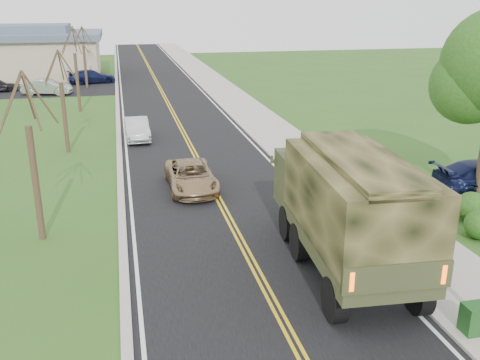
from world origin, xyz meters
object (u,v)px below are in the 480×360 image
object	(u,v)px
sedan_silver	(137,129)
utility_box_near	(474,319)
suv_champagne	(191,176)
military_truck	(347,203)

from	to	relation	value
sedan_silver	utility_box_near	world-z (taller)	sedan_silver
sedan_silver	utility_box_near	size ratio (longest dim) A/B	4.99
suv_champagne	utility_box_near	bearing A→B (deg)	-67.25
military_truck	utility_box_near	bearing A→B (deg)	-61.93
sedan_silver	utility_box_near	bearing A→B (deg)	-73.59
suv_champagne	utility_box_near	xyz separation A→B (m)	(5.58, -12.84, -0.13)
utility_box_near	military_truck	bearing A→B (deg)	114.09
military_truck	suv_champagne	world-z (taller)	military_truck
sedan_silver	utility_box_near	distance (m)	24.02
military_truck	sedan_silver	bearing A→B (deg)	110.91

